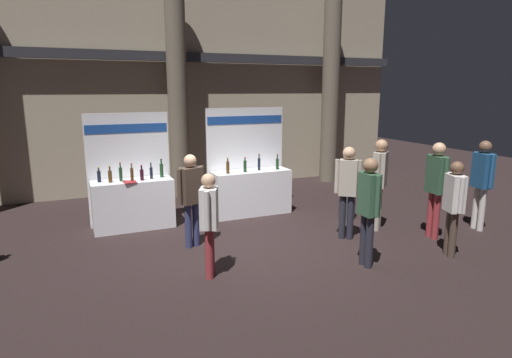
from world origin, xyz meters
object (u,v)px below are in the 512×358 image
at_px(visitor_2, 348,185).
at_px(visitor_6, 209,217).
at_px(trash_bin, 347,203).
at_px(visitor_9, 369,203).
at_px(visitor_0, 482,177).
at_px(visitor_4, 380,176).
at_px(visitor_1, 436,181).
at_px(exhibitor_booth_1, 250,187).
at_px(visitor_7, 191,192).
at_px(exhibitor_booth_0, 133,199).
at_px(visitor_8, 454,201).

height_order(visitor_2, visitor_6, visitor_2).
relative_size(trash_bin, visitor_9, 0.38).
height_order(visitor_0, visitor_9, visitor_0).
distance_m(trash_bin, visitor_2, 1.53).
bearing_deg(visitor_4, trash_bin, 57.01).
xyz_separation_m(visitor_1, visitor_6, (-4.47, 0.02, -0.16)).
height_order(exhibitor_booth_1, visitor_7, exhibitor_booth_1).
distance_m(exhibitor_booth_0, visitor_2, 4.33).
xyz_separation_m(visitor_4, visitor_9, (-1.37, -1.42, -0.06)).
distance_m(visitor_4, visitor_8, 1.67).
bearing_deg(exhibitor_booth_0, visitor_4, -25.06).
distance_m(visitor_7, visitor_8, 4.51).
distance_m(trash_bin, visitor_7, 3.68).
relative_size(visitor_8, visitor_9, 0.93).
bearing_deg(visitor_9, visitor_4, -42.15).
bearing_deg(visitor_2, visitor_8, -14.09).
bearing_deg(trash_bin, visitor_7, -174.67).
bearing_deg(visitor_2, visitor_4, 50.55).
bearing_deg(visitor_1, visitor_7, 80.78).
height_order(exhibitor_booth_0, visitor_2, exhibitor_booth_0).
height_order(trash_bin, visitor_7, visitor_7).
xyz_separation_m(visitor_2, visitor_8, (1.12, -1.44, -0.08)).
relative_size(visitor_2, visitor_4, 0.96).
height_order(exhibitor_booth_0, visitor_6, exhibitor_booth_0).
xyz_separation_m(trash_bin, visitor_7, (-3.60, -0.34, 0.68)).
distance_m(visitor_2, visitor_8, 1.83).
distance_m(trash_bin, visitor_8, 2.64).
xyz_separation_m(visitor_1, visitor_2, (-1.56, 0.62, -0.06)).
bearing_deg(visitor_2, exhibitor_booth_0, -174.60).
bearing_deg(visitor_6, visitor_0, -65.43).
xyz_separation_m(visitor_1, visitor_8, (-0.44, -0.83, -0.14)).
relative_size(exhibitor_booth_1, visitor_2, 1.35).
distance_m(exhibitor_booth_0, visitor_6, 3.02).
xyz_separation_m(exhibitor_booth_0, visitor_9, (3.16, -3.54, 0.45)).
height_order(visitor_2, visitor_4, visitor_4).
bearing_deg(visitor_9, visitor_6, 77.40).
distance_m(visitor_0, visitor_4, 2.06).
bearing_deg(visitor_8, visitor_9, 103.11).
bearing_deg(visitor_6, visitor_9, -79.74).
bearing_deg(visitor_6, visitor_4, -53.49).
xyz_separation_m(visitor_6, visitor_8, (4.03, -0.85, 0.03)).
distance_m(visitor_7, visitor_9, 3.07).
height_order(exhibitor_booth_0, visitor_8, exhibitor_booth_0).
height_order(visitor_2, visitor_9, visitor_9).
xyz_separation_m(exhibitor_booth_0, visitor_2, (3.63, -2.32, 0.44)).
relative_size(trash_bin, visitor_1, 0.37).
bearing_deg(visitor_9, visitor_0, -77.52).
distance_m(trash_bin, visitor_4, 1.19).
bearing_deg(exhibitor_booth_0, visitor_1, -29.52).
relative_size(visitor_1, visitor_9, 1.04).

